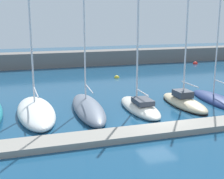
# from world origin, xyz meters

# --- Properties ---
(ground_plane) EXTENTS (120.00, 120.00, 0.00)m
(ground_plane) POSITION_xyz_m (0.00, 0.00, 0.00)
(ground_plane) COLOR navy
(dock_pier) EXTENTS (40.37, 1.96, 0.40)m
(dock_pier) POSITION_xyz_m (0.00, -1.93, 0.20)
(dock_pier) COLOR gray
(dock_pier) RESTS_ON ground_plane
(breakwater_seawall) EXTENTS (108.00, 3.14, 2.28)m
(breakwater_seawall) POSITION_xyz_m (0.00, 29.04, 1.14)
(breakwater_seawall) COLOR slate
(breakwater_seawall) RESTS_ON ground_plane
(sailboat_white_third) EXTENTS (3.02, 8.93, 19.57)m
(sailboat_white_third) POSITION_xyz_m (-8.37, 4.57, 0.39)
(sailboat_white_third) COLOR white
(sailboat_white_third) RESTS_ON ground_plane
(sailboat_slate_fourth) EXTENTS (2.78, 9.17, 16.15)m
(sailboat_slate_fourth) POSITION_xyz_m (-4.22, 4.26, 0.36)
(sailboat_slate_fourth) COLOR slate
(sailboat_slate_fourth) RESTS_ON ground_plane
(sailboat_ivory_fifth) EXTENTS (2.25, 6.80, 11.81)m
(sailboat_ivory_fifth) POSITION_xyz_m (-0.01, 3.41, 0.37)
(sailboat_ivory_fifth) COLOR silver
(sailboat_ivory_fifth) RESTS_ON ground_plane
(sailboat_sand_sixth) EXTENTS (2.19, 6.67, 11.04)m
(sailboat_sand_sixth) POSITION_xyz_m (4.25, 3.61, 0.34)
(sailboat_sand_sixth) COLOR beige
(sailboat_sand_sixth) RESTS_ON ground_plane
(sailboat_navy_seventh) EXTENTS (2.81, 8.08, 12.16)m
(sailboat_navy_seventh) POSITION_xyz_m (7.80, 3.79, 0.16)
(sailboat_navy_seventh) COLOR navy
(sailboat_navy_seventh) RESTS_ON ground_plane
(mooring_buoy_yellow) EXTENTS (0.67, 0.67, 0.67)m
(mooring_buoy_yellow) POSITION_xyz_m (2.60, 17.37, 0.00)
(mooring_buoy_yellow) COLOR yellow
(mooring_buoy_yellow) RESTS_ON ground_plane
(mooring_buoy_red) EXTENTS (0.83, 0.83, 0.83)m
(mooring_buoy_red) POSITION_xyz_m (18.68, 24.84, 0.00)
(mooring_buoy_red) COLOR red
(mooring_buoy_red) RESTS_ON ground_plane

